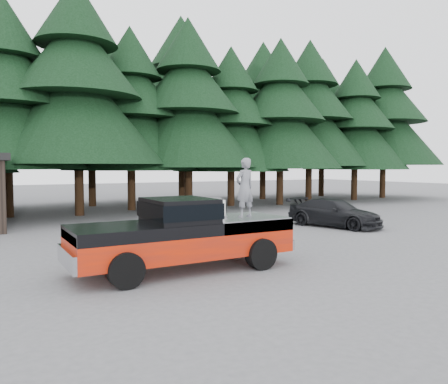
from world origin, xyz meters
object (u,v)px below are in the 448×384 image
air_compressor (210,209)px  man_on_bed (245,188)px  parked_car (334,213)px  pickup_truck (183,245)px

air_compressor → man_on_bed: size_ratio=0.42×
man_on_bed → parked_car: (7.69, 4.39, -1.53)m
pickup_truck → parked_car: (9.50, 4.19, -0.03)m
man_on_bed → parked_car: size_ratio=0.38×
pickup_truck → parked_car: size_ratio=1.37×
pickup_truck → man_on_bed: size_ratio=3.61×
pickup_truck → man_on_bed: (1.82, -0.20, 1.50)m
air_compressor → parked_car: (8.60, 4.01, -0.93)m
air_compressor → man_on_bed: bearing=-17.2°
air_compressor → man_on_bed: 1.15m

